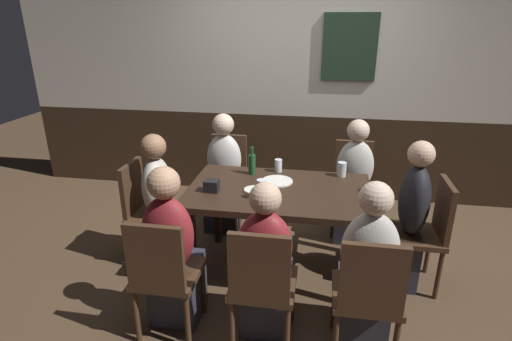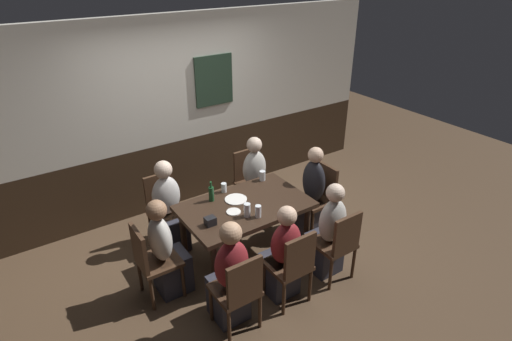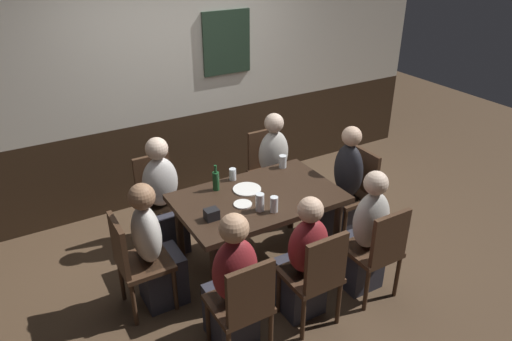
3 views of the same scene
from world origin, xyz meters
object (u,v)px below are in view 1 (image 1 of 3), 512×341
object	(u,v)px
beer_glass_half	(262,191)
plate_white_large	(277,181)
chair_left_far	(227,174)
condiment_caddy	(212,186)
person_right_near	(366,278)
person_head_west	(164,209)
chair_mid_near	(262,282)
person_mid_near	(266,271)
person_left_near	(173,258)
plate_white_small	(254,190)
dining_table	(279,200)
person_right_far	(353,189)
person_head_east	(404,227)
highball_clear	(342,170)
chair_right_near	(368,293)
tumbler_water	(272,197)
chair_head_west	(146,207)
chair_right_far	(352,182)
chair_head_east	(426,228)
chair_left_near	(164,272)
person_left_far	(224,180)
tumbler_short	(278,166)
beer_bottle_green	(252,164)

from	to	relation	value
beer_glass_half	plate_white_large	xyz separation A→B (m)	(0.07, 0.35, -0.06)
chair_left_far	condiment_caddy	world-z (taller)	chair_left_far
person_right_near	person_head_west	distance (m)	1.74
chair_mid_near	person_mid_near	bearing A→B (deg)	90.00
person_left_near	plate_white_small	world-z (taller)	person_left_near
dining_table	person_right_near	size ratio (longest dim) A/B	1.24
person_mid_near	person_right_far	distance (m)	1.53
person_head_east	highball_clear	distance (m)	0.67
chair_right_near	plate_white_large	bearing A→B (deg)	123.17
person_head_west	tumbler_water	bearing A→B (deg)	-16.49
plate_white_small	chair_head_west	bearing A→B (deg)	176.24
chair_right_far	chair_head_east	bearing A→B (deg)	-59.80
chair_left_near	person_left_far	bearing A→B (deg)	90.00
tumbler_water	tumbler_short	world-z (taller)	tumbler_water
chair_head_west	tumbler_water	xyz separation A→B (m)	(1.11, -0.28, 0.30)
chair_head_east	chair_right_near	bearing A→B (deg)	-120.20
chair_left_near	person_right_near	world-z (taller)	person_right_near
person_left_far	chair_right_far	bearing A→B (deg)	7.38
person_right_near	person_head_west	size ratio (longest dim) A/B	1.01
person_right_far	tumbler_short	size ratio (longest dim) A/B	10.24
person_right_near	plate_white_small	xyz separation A→B (m)	(-0.81, 0.64, 0.26)
chair_right_near	person_left_near	distance (m)	1.26
person_mid_near	person_head_west	size ratio (longest dim) A/B	0.97
person_left_near	beer_glass_half	bearing A→B (deg)	43.49
tumbler_water	beer_bottle_green	size ratio (longest dim) A/B	0.56
person_mid_near	tumbler_water	distance (m)	0.54
plate_white_small	chair_head_east	bearing A→B (deg)	2.69
dining_table	beer_bottle_green	xyz separation A→B (m)	(-0.26, 0.29, 0.18)
person_left_near	chair_left_near	bearing A→B (deg)	-90.00
person_right_far	chair_left_near	bearing A→B (deg)	-128.73
chair_head_east	chair_right_near	xyz separation A→B (m)	(-0.50, -0.86, 0.00)
chair_head_east	plate_white_large	size ratio (longest dim) A/B	3.49
person_left_far	plate_white_large	size ratio (longest dim) A/B	4.54
chair_right_far	person_head_west	xyz separation A→B (m)	(-1.59, -0.86, -0.01)
person_left_far	tumbler_water	world-z (taller)	person_left_far
chair_left_near	tumbler_water	world-z (taller)	chair_left_near
person_head_east	highball_clear	world-z (taller)	person_head_east
chair_left_far	person_head_east	xyz separation A→B (m)	(1.59, -0.86, 0.00)
tumbler_water	beer_glass_half	distance (m)	0.12
person_head_west	condiment_caddy	size ratio (longest dim) A/B	10.32
tumbler_water	chair_right_near	bearing A→B (deg)	-42.16
person_right_far	person_head_west	size ratio (longest dim) A/B	1.00
condiment_caddy	chair_right_far	bearing A→B (deg)	41.15
dining_table	person_head_west	bearing A→B (deg)	180.00
chair_right_near	person_head_west	size ratio (longest dim) A/B	0.78
chair_head_east	plate_white_small	distance (m)	1.34
chair_head_west	person_head_east	xyz separation A→B (m)	(2.09, 0.00, 0.00)
chair_left_far	person_head_west	size ratio (longest dim) A/B	0.78
highball_clear	beer_glass_half	xyz separation A→B (m)	(-0.59, -0.57, 0.01)
chair_left_far	condiment_caddy	xyz separation A→B (m)	(0.12, -0.99, 0.29)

